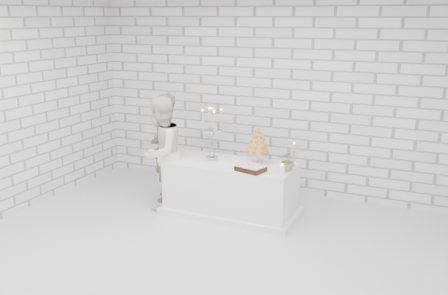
{
  "coord_description": "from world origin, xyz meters",
  "views": [
    {
      "loc": [
        2.52,
        -4.97,
        2.77
      ],
      "look_at": [
        -0.14,
        0.98,
        1.05
      ],
      "focal_mm": 40.44,
      "sensor_mm": 36.0,
      "label": 1
    }
  ],
  "objects_px": {
    "cake_table": "(231,188)",
    "groom": "(164,148)",
    "croquembouche": "(258,145)",
    "bride": "(161,153)",
    "candelabra": "(212,134)"
  },
  "relations": [
    {
      "from": "cake_table",
      "to": "groom",
      "type": "height_order",
      "value": "groom"
    },
    {
      "from": "cake_table",
      "to": "croquembouche",
      "type": "distance_m",
      "value": 0.74
    },
    {
      "from": "groom",
      "to": "croquembouche",
      "type": "distance_m",
      "value": 1.51
    },
    {
      "from": "groom",
      "to": "cake_table",
      "type": "bearing_deg",
      "value": 57.33
    },
    {
      "from": "candelabra",
      "to": "croquembouche",
      "type": "xyz_separation_m",
      "value": [
        0.65,
        0.12,
        -0.12
      ]
    },
    {
      "from": "bride",
      "to": "candelabra",
      "type": "distance_m",
      "value": 0.81
    },
    {
      "from": "croquembouche",
      "to": "groom",
      "type": "bearing_deg",
      "value": -178.56
    },
    {
      "from": "cake_table",
      "to": "candelabra",
      "type": "height_order",
      "value": "candelabra"
    },
    {
      "from": "groom",
      "to": "bride",
      "type": "distance_m",
      "value": 0.33
    },
    {
      "from": "groom",
      "to": "candelabra",
      "type": "relative_size",
      "value": 2.14
    },
    {
      "from": "groom",
      "to": "croquembouche",
      "type": "height_order",
      "value": "groom"
    },
    {
      "from": "candelabra",
      "to": "croquembouche",
      "type": "height_order",
      "value": "candelabra"
    },
    {
      "from": "groom",
      "to": "candelabra",
      "type": "height_order",
      "value": "groom"
    },
    {
      "from": "cake_table",
      "to": "groom",
      "type": "relative_size",
      "value": 1.1
    },
    {
      "from": "candelabra",
      "to": "croquembouche",
      "type": "distance_m",
      "value": 0.67
    }
  ]
}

